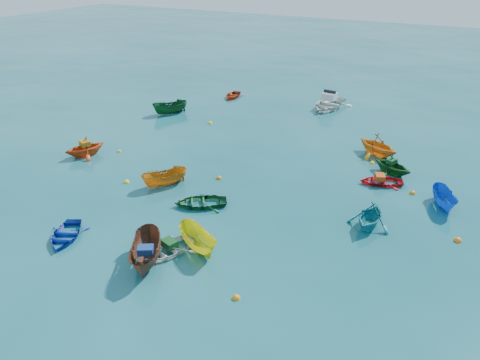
% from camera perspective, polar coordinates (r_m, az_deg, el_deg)
% --- Properties ---
extents(ground, '(160.00, 160.00, 0.00)m').
position_cam_1_polar(ground, '(24.79, -5.43, -5.39)').
color(ground, '#0A454D').
rests_on(ground, ground).
extents(dinghy_blue_sw, '(3.05, 3.38, 0.57)m').
position_cam_1_polar(dinghy_blue_sw, '(25.16, -20.46, -6.63)').
color(dinghy_blue_sw, '#0D2EA5').
rests_on(dinghy_blue_sw, ground).
extents(dinghy_white_near, '(2.70, 3.21, 0.57)m').
position_cam_1_polar(dinghy_white_near, '(22.83, -8.71, -8.71)').
color(dinghy_white_near, white).
rests_on(dinghy_white_near, ground).
extents(sampan_brown_mid, '(2.95, 3.72, 1.37)m').
position_cam_1_polar(sampan_brown_mid, '(22.27, -11.20, -9.95)').
color(sampan_brown_mid, '#57311F').
rests_on(sampan_brown_mid, ground).
extents(dinghy_orange_w, '(3.26, 3.46, 1.45)m').
position_cam_1_polar(dinghy_orange_w, '(34.47, -18.26, 2.86)').
color(dinghy_orange_w, '#DB4914').
rests_on(dinghy_orange_w, ground).
extents(sampan_yellow_mid, '(3.20, 2.54, 1.18)m').
position_cam_1_polar(sampan_yellow_mid, '(22.88, -5.05, -8.39)').
color(sampan_yellow_mid, yellow).
rests_on(sampan_yellow_mid, ground).
extents(dinghy_green_e, '(3.62, 3.38, 0.61)m').
position_cam_1_polar(dinghy_green_e, '(26.52, -4.85, -3.08)').
color(dinghy_green_e, '#114B26').
rests_on(dinghy_green_e, ground).
extents(dinghy_cyan_se, '(2.51, 2.85, 1.41)m').
position_cam_1_polar(dinghy_cyan_se, '(25.48, 15.44, -5.38)').
color(dinghy_cyan_se, teal).
rests_on(dinghy_cyan_se, ground).
extents(sampan_orange_n, '(2.51, 3.03, 1.13)m').
position_cam_1_polar(sampan_orange_n, '(28.96, -9.08, -0.64)').
color(sampan_orange_n, '#C06C12').
rests_on(sampan_orange_n, ground).
extents(dinghy_green_n, '(3.35, 3.17, 1.39)m').
position_cam_1_polar(dinghy_green_n, '(31.59, 17.94, 0.73)').
color(dinghy_green_n, '#114A1A').
rests_on(dinghy_green_n, ground).
extents(dinghy_red_ne, '(3.11, 2.71, 0.54)m').
position_cam_1_polar(dinghy_red_ne, '(30.07, 16.77, -0.43)').
color(dinghy_red_ne, red).
rests_on(dinghy_red_ne, ground).
extents(sampan_blue_far, '(1.98, 2.95, 1.07)m').
position_cam_1_polar(sampan_blue_far, '(28.72, 23.50, -2.93)').
color(sampan_blue_far, blue).
rests_on(sampan_blue_far, ground).
extents(dinghy_red_far, '(2.32, 2.96, 0.56)m').
position_cam_1_polar(dinghy_red_far, '(46.10, -0.90, 10.05)').
color(dinghy_red_far, '#AD2C0E').
rests_on(dinghy_red_far, ground).
extents(dinghy_orange_far, '(4.06, 3.88, 1.66)m').
position_cam_1_polar(dinghy_orange_far, '(34.19, 16.31, 2.95)').
color(dinghy_orange_far, orange).
rests_on(dinghy_orange_far, ground).
extents(sampan_green_far, '(2.79, 3.24, 1.21)m').
position_cam_1_polar(sampan_green_far, '(41.83, -8.46, 8.03)').
color(sampan_green_far, '#0F431B').
rests_on(sampan_green_far, ground).
extents(motorboat_white, '(3.83, 4.97, 1.55)m').
position_cam_1_polar(motorboat_white, '(43.62, 10.74, 8.62)').
color(motorboat_white, silver).
rests_on(motorboat_white, ground).
extents(tarp_green_a, '(0.85, 0.73, 0.35)m').
position_cam_1_polar(tarp_green_a, '(22.62, -8.59, -7.66)').
color(tarp_green_a, '#11471C').
rests_on(tarp_green_a, dinghy_white_near).
extents(tarp_blue_a, '(0.86, 0.81, 0.34)m').
position_cam_1_polar(tarp_blue_a, '(21.67, -11.45, -8.37)').
color(tarp_blue_a, navy).
rests_on(tarp_blue_a, sampan_brown_mid).
extents(tarp_orange_a, '(0.90, 0.81, 0.36)m').
position_cam_1_polar(tarp_orange_a, '(34.15, -18.40, 4.27)').
color(tarp_orange_a, '#B16B12').
rests_on(tarp_orange_a, dinghy_orange_w).
extents(tarp_green_b, '(0.65, 0.72, 0.29)m').
position_cam_1_polar(tarp_green_b, '(31.30, 18.01, 2.18)').
color(tarp_green_b, '#10431C').
rests_on(tarp_green_b, dinghy_green_n).
extents(tarp_orange_b, '(0.78, 0.87, 0.35)m').
position_cam_1_polar(tarp_orange_b, '(29.85, 16.69, 0.33)').
color(tarp_orange_b, '#B93D12').
rests_on(tarp_orange_b, dinghy_red_ne).
extents(buoy_ye_a, '(0.35, 0.35, 0.35)m').
position_cam_1_polar(buoy_ye_a, '(29.78, -13.66, -0.29)').
color(buoy_ye_a, yellow).
rests_on(buoy_ye_a, ground).
extents(buoy_or_b, '(0.34, 0.34, 0.34)m').
position_cam_1_polar(buoy_or_b, '(19.99, -0.46, -14.23)').
color(buoy_or_b, orange).
rests_on(buoy_or_b, ground).
extents(buoy_ye_b, '(0.29, 0.29, 0.29)m').
position_cam_1_polar(buoy_ye_b, '(34.47, -14.50, 3.38)').
color(buoy_ye_b, yellow).
rests_on(buoy_ye_b, ground).
extents(buoy_or_c, '(0.36, 0.36, 0.36)m').
position_cam_1_polar(buoy_or_c, '(29.45, -2.59, 0.17)').
color(buoy_or_c, orange).
rests_on(buoy_or_c, ground).
extents(buoy_ye_c, '(0.34, 0.34, 0.34)m').
position_cam_1_polar(buoy_ye_c, '(32.75, 15.82, 1.96)').
color(buoy_ye_c, yellow).
rests_on(buoy_ye_c, ground).
extents(buoy_or_d, '(0.39, 0.39, 0.39)m').
position_cam_1_polar(buoy_or_d, '(25.74, 24.99, -6.75)').
color(buoy_or_d, orange).
rests_on(buoy_or_d, ground).
extents(buoy_ye_d, '(0.37, 0.37, 0.37)m').
position_cam_1_polar(buoy_ye_d, '(38.97, -3.66, 6.88)').
color(buoy_ye_d, yellow).
rests_on(buoy_ye_d, ground).
extents(buoy_or_e, '(0.36, 0.36, 0.36)m').
position_cam_1_polar(buoy_or_e, '(29.47, 20.27, -1.56)').
color(buoy_or_e, orange).
rests_on(buoy_or_e, ground).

